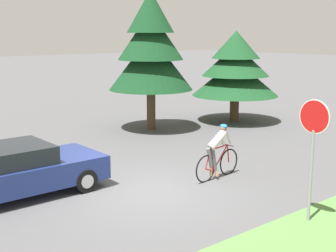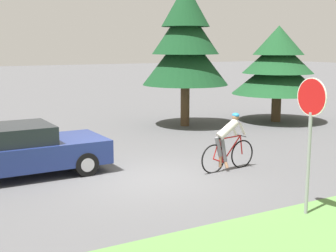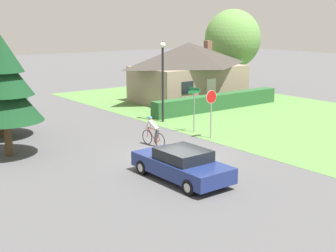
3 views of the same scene
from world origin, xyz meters
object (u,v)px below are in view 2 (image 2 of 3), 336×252
object	(u,v)px
conifer_tall_near	(185,42)
cyclist	(228,143)
sedan_left_lane	(15,151)
stop_sign	(311,119)
conifer_tall_far	(278,65)

from	to	relation	value
conifer_tall_near	cyclist	bearing A→B (deg)	-22.50
sedan_left_lane	stop_sign	distance (m)	7.21
sedan_left_lane	stop_sign	size ratio (longest dim) A/B	1.68
conifer_tall_far	conifer_tall_near	bearing A→B (deg)	-104.29
sedan_left_lane	cyclist	bearing A→B (deg)	-23.93
stop_sign	conifer_tall_far	world-z (taller)	conifer_tall_far
stop_sign	conifer_tall_far	xyz separation A→B (m)	(-8.95, 7.39, 0.55)
cyclist	stop_sign	world-z (taller)	stop_sign
cyclist	conifer_tall_near	world-z (taller)	conifer_tall_near
stop_sign	conifer_tall_near	world-z (taller)	conifer_tall_near
cyclist	conifer_tall_far	bearing A→B (deg)	35.03
conifer_tall_near	conifer_tall_far	world-z (taller)	conifer_tall_near
cyclist	stop_sign	distance (m)	3.66
cyclist	conifer_tall_far	world-z (taller)	conifer_tall_far
sedan_left_lane	conifer_tall_near	xyz separation A→B (m)	(-4.38, 7.72, 2.77)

